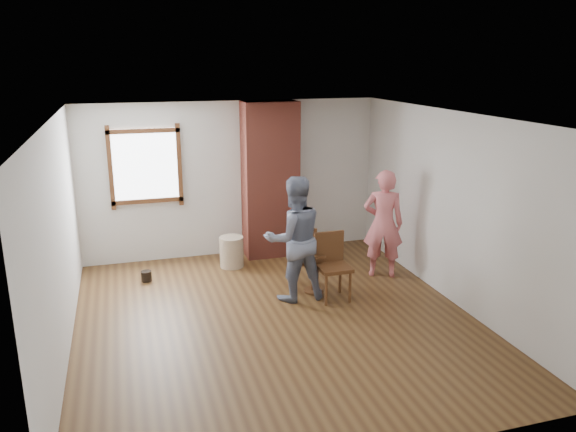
% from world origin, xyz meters
% --- Properties ---
extents(ground, '(5.50, 5.50, 0.00)m').
position_xyz_m(ground, '(0.00, 0.00, 0.00)').
color(ground, brown).
rests_on(ground, ground).
extents(room_shell, '(5.04, 5.52, 2.62)m').
position_xyz_m(room_shell, '(-0.06, 0.61, 1.81)').
color(room_shell, silver).
rests_on(room_shell, ground).
extents(brick_chimney, '(0.90, 0.50, 2.60)m').
position_xyz_m(brick_chimney, '(0.60, 2.50, 1.30)').
color(brick_chimney, '#A94C3C').
rests_on(brick_chimney, ground).
extents(stoneware_crock, '(0.50, 0.50, 0.50)m').
position_xyz_m(stoneware_crock, '(-0.17, 2.08, 0.25)').
color(stoneware_crock, '#CAAF92').
rests_on(stoneware_crock, ground).
extents(dark_pot, '(0.18, 0.18, 0.16)m').
position_xyz_m(dark_pot, '(-1.53, 1.83, 0.08)').
color(dark_pot, black).
rests_on(dark_pot, ground).
extents(dining_chair_left, '(0.50, 0.50, 0.86)m').
position_xyz_m(dining_chair_left, '(0.69, 0.99, 0.48)').
color(dining_chair_left, brown).
rests_on(dining_chair_left, ground).
extents(dining_chair_right, '(0.44, 0.44, 0.93)m').
position_xyz_m(dining_chair_right, '(0.94, 0.49, 0.52)').
color(dining_chair_right, brown).
rests_on(dining_chair_right, ground).
extents(side_table, '(0.40, 0.40, 0.60)m').
position_xyz_m(side_table, '(0.76, 0.73, 0.40)').
color(side_table, brown).
rests_on(side_table, ground).
extents(cake_plate, '(0.18, 0.18, 0.01)m').
position_xyz_m(cake_plate, '(0.76, 0.73, 0.60)').
color(cake_plate, white).
rests_on(cake_plate, side_table).
extents(cake_slice, '(0.08, 0.07, 0.06)m').
position_xyz_m(cake_slice, '(0.77, 0.73, 0.64)').
color(cake_slice, white).
rests_on(cake_slice, cake_plate).
extents(man, '(0.88, 0.70, 1.75)m').
position_xyz_m(man, '(0.43, 0.60, 0.88)').
color(man, '#151C3A').
rests_on(man, ground).
extents(person_pink, '(0.72, 0.61, 1.67)m').
position_xyz_m(person_pink, '(1.99, 1.04, 0.84)').
color(person_pink, '#E37176').
rests_on(person_pink, ground).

